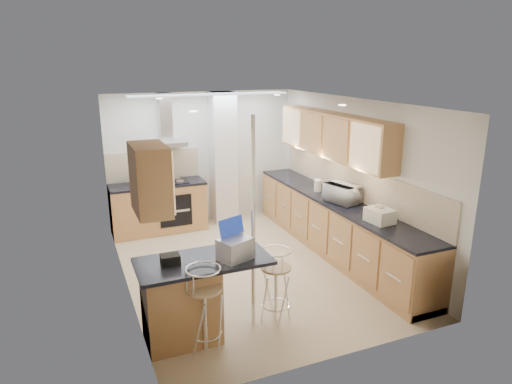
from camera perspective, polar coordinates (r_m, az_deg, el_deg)
name	(u,v)px	position (r m, az deg, el deg)	size (l,w,h in m)	color
ground	(249,267)	(7.08, -0.85, -9.40)	(4.80, 4.80, 0.00)	beige
room_shell	(259,162)	(7.02, 0.42, 3.72)	(3.64, 4.84, 2.51)	white
right_counter	(335,226)	(7.54, 9.80, -4.21)	(0.63, 4.40, 0.92)	#BC834B
back_counter	(159,207)	(8.56, -12.08, -1.86)	(1.70, 0.63, 0.92)	#BC834B
peninsula	(205,297)	(5.32, -6.44, -12.95)	(1.47, 0.72, 0.94)	#BC834B
microwave	(343,193)	(7.20, 10.76, -0.17)	(0.53, 0.36, 0.29)	silver
laptop	(235,249)	(5.05, -2.61, -7.10)	(0.35, 0.26, 0.24)	#AAAEB2
bag	(170,260)	(5.03, -10.67, -8.30)	(0.20, 0.15, 0.11)	black
bar_stool_near	(205,310)	(5.05, -6.45, -14.41)	(0.40, 0.40, 0.99)	tan
bar_stool_end	(276,286)	(5.56, 2.49, -11.60)	(0.38, 0.38, 0.93)	tan
jar_a	(318,186)	(7.76, 7.71, 0.79)	(0.12, 0.12, 0.20)	white
jar_b	(318,183)	(8.01, 7.72, 1.10)	(0.11, 0.11, 0.15)	white
jar_c	(379,213)	(6.52, 15.16, -2.59)	(0.14, 0.14, 0.20)	beige
jar_d	(377,217)	(6.44, 14.86, -3.03)	(0.10, 0.10, 0.15)	silver
bread_bin	(380,215)	(6.45, 15.23, -2.85)	(0.29, 0.36, 0.19)	white
kettle	(135,179)	(8.35, -14.92, 1.59)	(0.16, 0.16, 0.23)	silver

